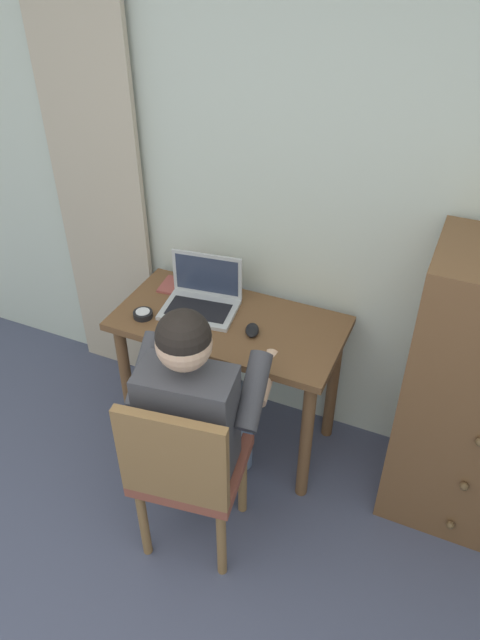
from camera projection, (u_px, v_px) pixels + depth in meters
The scene contains 9 objects.
wall_back at pixel (323, 201), 2.52m from camera, with size 4.80×0.05×2.50m, color silver.
curtain_panel at pixel (100, 198), 2.94m from camera, with size 0.51×0.03×2.16m, color #BCAD99.
desk at pixel (229, 343), 2.76m from camera, with size 1.05×0.53×0.74m.
chair at pixel (185, 469), 2.30m from camera, with size 0.47×0.46×0.89m.
person_seated at pixel (199, 404), 2.33m from camera, with size 0.58×0.62×1.21m.
laptop at pixel (202, 297), 2.74m from camera, with size 0.37×0.29×0.24m.
computer_mouse at pixel (252, 330), 2.59m from camera, with size 0.06×0.10×0.03m, color black.
desk_clock at pixel (143, 314), 2.69m from camera, with size 0.09×0.09×0.03m.
notebook_pad at pixel (182, 287), 2.89m from camera, with size 0.21×0.15×0.01m, color #994742.
Camera 1 is at (0.62, -0.08, 2.34)m, focal length 32.91 mm.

